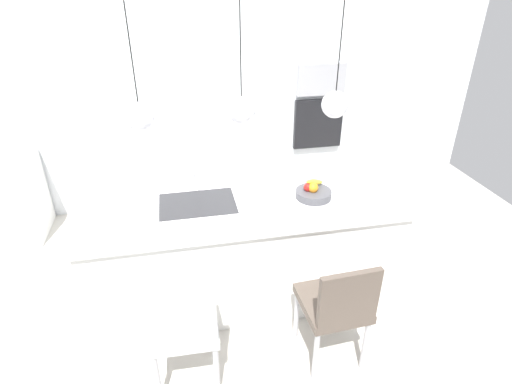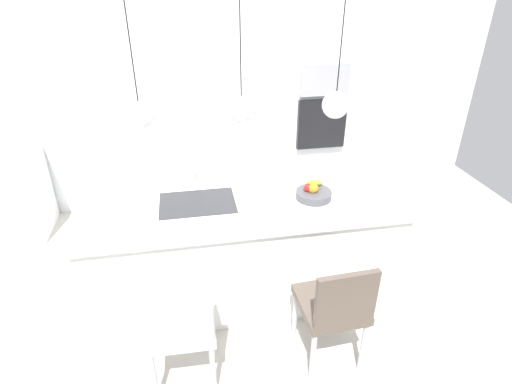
{
  "view_description": "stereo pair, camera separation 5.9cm",
  "coord_description": "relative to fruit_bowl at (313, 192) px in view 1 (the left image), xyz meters",
  "views": [
    {
      "loc": [
        -0.45,
        -2.66,
        2.41
      ],
      "look_at": [
        0.1,
        0.0,
        0.93
      ],
      "focal_mm": 28.74,
      "sensor_mm": 36.0,
      "label": 1
    },
    {
      "loc": [
        -0.39,
        -2.68,
        2.41
      ],
      "look_at": [
        0.1,
        0.0,
        0.93
      ],
      "focal_mm": 28.74,
      "sensor_mm": 36.0,
      "label": 2
    }
  ],
  "objects": [
    {
      "name": "pendant_light_center",
      "position": [
        -0.53,
        0.08,
        0.65
      ],
      "size": [
        0.19,
        0.19,
        0.79
      ],
      "color": "silver"
    },
    {
      "name": "floor",
      "position": [
        -0.53,
        0.08,
        -0.93
      ],
      "size": [
        6.6,
        6.6,
        0.0
      ],
      "primitive_type": "plane",
      "color": "#BCB7AD",
      "rests_on": "ground"
    },
    {
      "name": "kitchen_island",
      "position": [
        -0.53,
        0.08,
        -0.48
      ],
      "size": [
        2.42,
        0.91,
        0.88
      ],
      "color": "white",
      "rests_on": "ground"
    },
    {
      "name": "chair_near",
      "position": [
        -1.05,
        -0.75,
        -0.4
      ],
      "size": [
        0.43,
        0.43,
        0.92
      ],
      "color": "silver",
      "rests_on": "ground"
    },
    {
      "name": "pendant_light_left",
      "position": [
        -1.2,
        0.08,
        0.65
      ],
      "size": [
        0.19,
        0.19,
        0.79
      ],
      "color": "silver"
    },
    {
      "name": "chair_middle",
      "position": [
        -0.06,
        -0.74,
        -0.43
      ],
      "size": [
        0.43,
        0.45,
        0.86
      ],
      "color": "brown",
      "rests_on": "ground"
    },
    {
      "name": "fruit_bowl",
      "position": [
        0.0,
        0.0,
        0.0
      ],
      "size": [
        0.27,
        0.27,
        0.16
      ],
      "color": "#4C4C51",
      "rests_on": "kitchen_island"
    },
    {
      "name": "oven",
      "position": [
        0.62,
        1.66,
        -0.06
      ],
      "size": [
        0.56,
        0.08,
        0.56
      ],
      "primitive_type": "cube",
      "color": "black",
      "rests_on": "back_wall"
    },
    {
      "name": "sink_basin",
      "position": [
        -0.87,
        0.08,
        -0.05
      ],
      "size": [
        0.56,
        0.4,
        0.02
      ],
      "primitive_type": "cube",
      "color": "#2D2D30",
      "rests_on": "kitchen_island"
    },
    {
      "name": "pendant_light_right",
      "position": [
        0.14,
        0.08,
        0.65
      ],
      "size": [
        0.19,
        0.19,
        0.79
      ],
      "color": "silver"
    },
    {
      "name": "microwave",
      "position": [
        0.62,
        1.66,
        0.44
      ],
      "size": [
        0.54,
        0.08,
        0.34
      ],
      "primitive_type": "cube",
      "color": "#9E9EA3",
      "rests_on": "back_wall"
    },
    {
      "name": "faucet",
      "position": [
        -0.87,
        0.29,
        0.1
      ],
      "size": [
        0.02,
        0.17,
        0.22
      ],
      "color": "silver",
      "rests_on": "kitchen_island"
    },
    {
      "name": "back_wall",
      "position": [
        -0.53,
        1.73,
        0.37
      ],
      "size": [
        6.0,
        0.1,
        2.6
      ],
      "primitive_type": "cube",
      "color": "white",
      "rests_on": "ground"
    }
  ]
}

